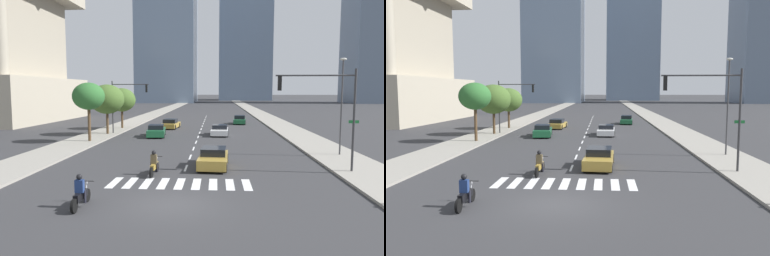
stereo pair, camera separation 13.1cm
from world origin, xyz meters
TOP-DOWN VIEW (x-y plane):
  - ground_plane at (0.00, 0.00)m, footprint 800.00×800.00m
  - sidewalk_east at (11.07, 30.00)m, footprint 4.00×260.00m
  - sidewalk_west at (-11.07, 30.00)m, footprint 4.00×260.00m
  - crosswalk_near at (0.00, 3.62)m, footprint 7.65×2.41m
  - lane_divider_center at (0.00, 31.62)m, footprint 0.14×50.00m
  - motorcycle_lead at (-3.86, -0.66)m, footprint 0.70×2.16m
  - motorcycle_trailing at (-1.73, 5.64)m, footprint 0.70×2.23m
  - sedan_green_0 at (5.46, 39.54)m, footprint 2.08×4.44m
  - sedan_green_1 at (-4.57, 23.73)m, footprint 2.29×4.78m
  - sedan_gold_2 at (-4.07, 32.25)m, footprint 2.22×4.40m
  - sedan_white_3 at (2.34, 25.27)m, footprint 2.03×4.43m
  - sedan_gold_4 at (1.78, 8.10)m, footprint 2.04×4.46m
  - traffic_signal_near at (8.46, 6.76)m, footprint 4.99×0.28m
  - traffic_signal_far at (-8.34, 25.48)m, footprint 4.48×0.28m
  - street_lamp_east at (11.37, 12.64)m, footprint 0.50×0.24m
  - street_tree_nearest at (-10.27, 18.76)m, footprint 3.07×3.07m
  - street_tree_second at (-10.27, 24.65)m, footprint 3.86×3.86m
  - street_tree_third at (-10.27, 31.14)m, footprint 3.56×3.56m
  - office_tower_left_skyline at (-18.49, 140.56)m, footprint 23.29×29.57m
  - office_tower_center_skyline at (16.05, 177.56)m, footprint 25.78×26.83m

SIDE VIEW (x-z plane):
  - ground_plane at x=0.00m, z-range 0.00..0.00m
  - lane_divider_center at x=0.00m, z-range 0.00..0.01m
  - crosswalk_near at x=0.00m, z-range 0.00..0.01m
  - sidewalk_east at x=11.07m, z-range 0.00..0.15m
  - sidewalk_west at x=-11.07m, z-range 0.00..0.15m
  - sedan_white_3 at x=2.34m, z-range -0.04..1.14m
  - sedan_gold_2 at x=-4.07m, z-range -0.05..1.21m
  - sedan_green_0 at x=5.46m, z-range -0.06..1.21m
  - motorcycle_trailing at x=-1.73m, z-range -0.16..1.33m
  - motorcycle_lead at x=-3.86m, z-range -0.16..1.33m
  - sedan_gold_4 at x=1.78m, z-range -0.04..1.22m
  - sedan_green_1 at x=-4.57m, z-range -0.05..1.26m
  - street_tree_third at x=-10.27m, z-range 1.20..6.36m
  - street_tree_second at x=-10.27m, z-range 1.26..6.79m
  - traffic_signal_far at x=-8.34m, z-range 1.24..7.18m
  - traffic_signal_near at x=8.46m, z-range 1.30..7.46m
  - street_lamp_east at x=11.37m, z-range 0.74..8.03m
  - street_tree_nearest at x=-10.27m, z-range 1.63..7.25m
  - office_tower_left_skyline at x=-18.49m, z-range -6.30..78.86m
  - office_tower_center_skyline at x=16.05m, z-range -0.53..100.82m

